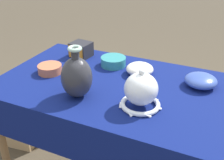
{
  "coord_description": "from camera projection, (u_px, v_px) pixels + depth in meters",
  "views": [
    {
      "loc": [
        0.54,
        -1.19,
        1.46
      ],
      "look_at": [
        0.05,
        -0.13,
        0.85
      ],
      "focal_mm": 45.0,
      "sensor_mm": 36.0,
      "label": 1
    }
  ],
  "objects": [
    {
      "name": "vase_dome_bell",
      "position": [
        141.0,
        92.0,
        1.25
      ],
      "size": [
        0.19,
        0.2,
        0.19
      ],
      "color": "white",
      "rests_on": "display_table"
    },
    {
      "name": "mosaic_tile_box",
      "position": [
        81.0,
        50.0,
        1.79
      ],
      "size": [
        0.13,
        0.13,
        0.09
      ],
      "rotation": [
        0.0,
        0.0,
        -0.11
      ],
      "color": "#232328",
      "rests_on": "display_table"
    },
    {
      "name": "display_table",
      "position": [
        111.0,
        96.0,
        1.51
      ],
      "size": [
        1.22,
        0.76,
        0.76
      ],
      "color": "olive",
      "rests_on": "ground_plane"
    },
    {
      "name": "vase_tall_bulbous",
      "position": [
        77.0,
        77.0,
        1.32
      ],
      "size": [
        0.15,
        0.15,
        0.26
      ],
      "color": "#2D2D33",
      "rests_on": "display_table"
    },
    {
      "name": "wooden_crate",
      "position": [
        20.0,
        122.0,
        2.22
      ],
      "size": [
        0.4,
        0.36,
        0.24
      ],
      "rotation": [
        0.0,
        0.0,
        0.12
      ],
      "color": "tan",
      "rests_on": "ground_plane"
    },
    {
      "name": "bowl_shallow_ivory",
      "position": [
        140.0,
        69.0,
        1.57
      ],
      "size": [
        0.15,
        0.15,
        0.06
      ],
      "primitive_type": "ellipsoid",
      "color": "white",
      "rests_on": "display_table"
    },
    {
      "name": "pot_squat_teal",
      "position": [
        113.0,
        61.0,
        1.67
      ],
      "size": [
        0.15,
        0.15,
        0.05
      ],
      "primitive_type": "cylinder",
      "color": "teal",
      "rests_on": "display_table"
    },
    {
      "name": "bowl_shallow_cobalt",
      "position": [
        201.0,
        81.0,
        1.44
      ],
      "size": [
        0.17,
        0.17,
        0.07
      ],
      "primitive_type": "ellipsoid",
      "color": "#3851A8",
      "rests_on": "display_table"
    },
    {
      "name": "pot_squat_terracotta",
      "position": [
        50.0,
        69.0,
        1.59
      ],
      "size": [
        0.14,
        0.14,
        0.05
      ],
      "primitive_type": "cylinder",
      "color": "#BC6642",
      "rests_on": "display_table"
    }
  ]
}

